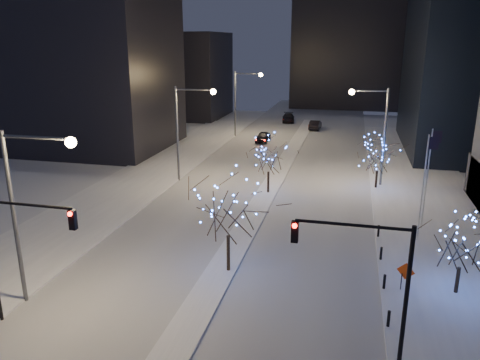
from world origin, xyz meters
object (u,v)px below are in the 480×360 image
(street_lamp_w_near, at_px, (28,196))
(holiday_tree_median_near, at_px, (228,207))
(construction_sign, at_px, (405,274))
(car_near, at_px, (263,137))
(car_mid, at_px, (315,125))
(holiday_tree_median_far, at_px, (269,156))
(holiday_tree_plaza_far, at_px, (378,156))
(street_lamp_w_far, at_px, (242,95))
(holiday_tree_plaza_near, at_px, (463,245))
(car_far, at_px, (288,118))
(street_lamp_w_mid, at_px, (186,121))
(traffic_signal_west, at_px, (15,241))
(street_lamp_east, at_px, (376,124))
(traffic_signal_east, at_px, (372,270))

(street_lamp_w_near, relative_size, holiday_tree_median_near, 1.49)
(construction_sign, bearing_deg, car_near, 134.70)
(car_mid, bearing_deg, holiday_tree_median_far, 90.83)
(holiday_tree_plaza_far, bearing_deg, street_lamp_w_near, -125.86)
(car_mid, xyz_separation_m, holiday_tree_median_near, (-1.26, -52.86, 3.74))
(car_near, bearing_deg, street_lamp_w_far, 141.71)
(holiday_tree_plaza_near, xyz_separation_m, holiday_tree_plaza_far, (-3.83, 20.34, 0.28))
(street_lamp_w_far, distance_m, holiday_tree_median_near, 44.93)
(car_near, height_order, car_far, car_far)
(street_lamp_w_mid, xyz_separation_m, traffic_signal_west, (0.50, -27.00, -1.74))
(street_lamp_east, distance_m, holiday_tree_median_near, 23.97)
(street_lamp_w_far, bearing_deg, street_lamp_w_near, -90.00)
(street_lamp_w_mid, bearing_deg, traffic_signal_west, -88.94)
(street_lamp_w_near, height_order, street_lamp_w_mid, same)
(street_lamp_w_near, distance_m, car_mid, 60.21)
(street_lamp_w_mid, bearing_deg, street_lamp_w_near, -90.00)
(street_lamp_east, distance_m, holiday_tree_plaza_far, 3.22)
(traffic_signal_east, relative_size, holiday_tree_median_far, 1.26)
(street_lamp_w_far, height_order, traffic_signal_west, street_lamp_w_far)
(car_mid, bearing_deg, traffic_signal_west, 83.91)
(street_lamp_w_near, xyz_separation_m, car_near, (4.00, 46.76, -5.75))
(car_mid, xyz_separation_m, car_far, (-5.47, 6.47, -0.01))
(car_near, distance_m, holiday_tree_median_near, 41.18)
(street_lamp_east, xyz_separation_m, holiday_tree_plaza_far, (0.42, -1.11, -2.99))
(holiday_tree_median_far, distance_m, holiday_tree_plaza_near, 21.58)
(car_mid, bearing_deg, street_lamp_east, 108.44)
(street_lamp_w_near, bearing_deg, street_lamp_w_mid, 90.00)
(construction_sign, bearing_deg, holiday_tree_plaza_far, 115.21)
(street_lamp_w_far, xyz_separation_m, traffic_signal_east, (17.88, -51.00, -1.74))
(car_far, height_order, holiday_tree_plaza_near, holiday_tree_plaza_near)
(car_far, relative_size, holiday_tree_plaza_far, 1.01)
(traffic_signal_west, height_order, holiday_tree_median_far, traffic_signal_west)
(street_lamp_east, xyz_separation_m, holiday_tree_plaza_near, (4.24, -21.46, -3.27))
(holiday_tree_median_near, distance_m, holiday_tree_median_far, 16.69)
(street_lamp_w_mid, relative_size, traffic_signal_west, 1.43)
(street_lamp_w_mid, bearing_deg, construction_sign, -42.96)
(car_mid, bearing_deg, street_lamp_w_mid, 75.93)
(holiday_tree_median_far, xyz_separation_m, construction_sign, (11.22, -16.68, -2.59))
(street_lamp_east, xyz_separation_m, car_near, (-15.02, 18.76, -5.70))
(car_near, bearing_deg, holiday_tree_plaza_far, -51.43)
(traffic_signal_west, relative_size, holiday_tree_median_near, 1.05)
(street_lamp_w_far, height_order, holiday_tree_median_near, street_lamp_w_far)
(holiday_tree_plaza_near, bearing_deg, street_lamp_w_near, -164.29)
(traffic_signal_west, distance_m, holiday_tree_plaza_near, 24.37)
(traffic_signal_west, relative_size, car_near, 1.59)
(car_mid, relative_size, car_far, 0.89)
(street_lamp_w_mid, height_order, traffic_signal_west, street_lamp_w_mid)
(traffic_signal_west, xyz_separation_m, car_far, (4.73, 67.45, -4.00))
(street_lamp_w_near, bearing_deg, car_near, 85.11)
(car_near, relative_size, car_mid, 0.94)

